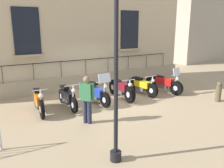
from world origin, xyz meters
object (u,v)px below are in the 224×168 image
motorcycle_red (164,83)px  lamppost (116,37)px  motorcycle_blue (97,93)px  bollard (219,92)px  motorcycle_maroon (121,89)px  motorcycle_orange (39,102)px  pedestrian_standing (87,97)px  motorcycle_yellow (142,86)px  motorcycle_black (68,97)px

motorcycle_red → lamppost: 7.10m
motorcycle_red → lamppost: bearing=-52.1°
motorcycle_blue → bollard: 5.27m
motorcycle_maroon → motorcycle_orange: bearing=-89.6°
motorcycle_blue → pedestrian_standing: (1.70, -1.20, 0.47)m
motorcycle_blue → motorcycle_yellow: bearing=93.9°
motorcycle_orange → motorcycle_red: bearing=88.4°
motorcycle_orange → pedestrian_standing: pedestrian_standing is taller
motorcycle_blue → pedestrian_standing: 2.13m
motorcycle_yellow → motorcycle_blue: bearing=-86.1°
motorcycle_orange → bollard: 7.49m
pedestrian_standing → motorcycle_yellow: bearing=116.7°
motorcycle_red → bollard: motorcycle_red is taller
motorcycle_red → bollard: bearing=23.4°
motorcycle_maroon → lamppost: (4.26, -2.87, 2.57)m
motorcycle_yellow → motorcycle_orange: bearing=-89.1°
motorcycle_blue → motorcycle_maroon: 1.32m
bollard → motorcycle_black: bearing=-113.1°
motorcycle_maroon → motorcycle_black: bearing=-90.1°
motorcycle_red → bollard: size_ratio=2.46×
motorcycle_maroon → pedestrian_standing: (1.82, -2.51, 0.49)m
bollard → motorcycle_maroon: bearing=-126.8°
motorcycle_yellow → pedestrian_standing: 4.18m
motorcycle_black → bollard: bearing=66.9°
motorcycle_red → pedestrian_standing: size_ratio=1.32×
motorcycle_red → bollard: 2.54m
motorcycle_blue → bollard: (2.41, 4.69, -0.01)m
motorcycle_blue → lamppost: lamppost is taller
motorcycle_maroon → motorcycle_yellow: (-0.05, 1.20, -0.01)m
motorcycle_orange → motorcycle_black: 1.15m
motorcycle_black → motorcycle_blue: motorcycle_blue is taller
motorcycle_maroon → motorcycle_red: motorcycle_red is taller
pedestrian_standing → motorcycle_black: bearing=-179.1°
motorcycle_orange → bollard: size_ratio=2.24×
motorcycle_yellow → lamppost: 6.46m
motorcycle_blue → motorcycle_red: 3.68m
motorcycle_yellow → motorcycle_red: (0.24, 1.17, 0.02)m
motorcycle_yellow → motorcycle_red: bearing=78.3°
motorcycle_red → lamppost: size_ratio=0.44×
motorcycle_blue → motorcycle_yellow: size_ratio=0.97×
motorcycle_maroon → motorcycle_red: (0.19, 2.36, 0.01)m
motorcycle_orange → lamppost: 5.01m
motorcycle_blue → motorcycle_red: motorcycle_blue is taller
motorcycle_maroon → motorcycle_red: 2.37m
pedestrian_standing → bollard: bearing=83.1°
motorcycle_black → motorcycle_blue: (0.12, 1.23, 0.03)m
motorcycle_blue → motorcycle_maroon: size_ratio=0.91×
bollard → lamppost: bearing=-74.5°
motorcycle_maroon → motorcycle_red: size_ratio=0.99×
motorcycle_black → motorcycle_yellow: (-0.05, 3.74, -0.01)m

